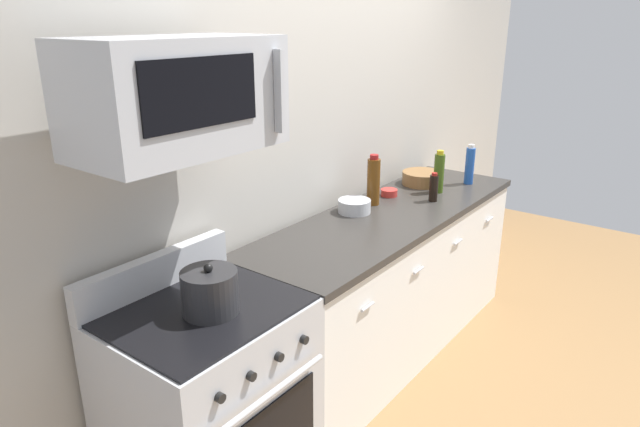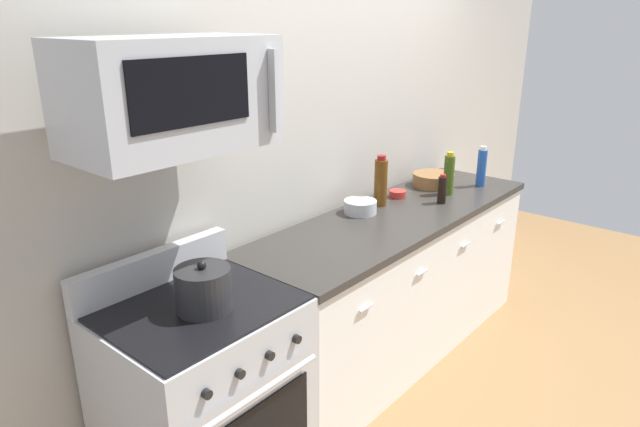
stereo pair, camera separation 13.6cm
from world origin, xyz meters
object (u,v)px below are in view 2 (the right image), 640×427
Objects in this scene: bottle_olive_oil at (449,174)px; bowl_steel_prep at (360,206)px; bottle_soda_blue at (482,167)px; bowl_wooden_salad at (433,179)px; bottle_wine_amber at (381,182)px; bottle_soy_sauce_dark at (442,190)px; bowl_red_small at (397,194)px; microwave at (172,94)px; range_oven at (204,399)px; stockpot at (203,289)px.

bottle_olive_oil is 1.45× the size of bowl_steel_prep.
bottle_soda_blue is 0.33m from bowl_wooden_salad.
bottle_soy_sauce_dark is at bearing -43.41° from bottle_wine_amber.
bottle_soda_blue is 0.66m from bowl_red_small.
bottle_olive_oil is 1.53× the size of bottle_soy_sauce_dark.
bottle_olive_oil is (1.99, -0.09, -0.70)m from microwave.
microwave reaches higher than bowl_wooden_salad.
range_oven is 1.80m from bowl_red_small.
bottle_wine_amber reaches higher than bottle_soy_sauce_dark.
bottle_soda_blue is at bearing -4.15° from microwave.
bowl_wooden_salad is (2.10, 0.08, -0.78)m from microwave.
microwave is 1.67m from bottle_wine_amber.
stockpot is at bearing 178.28° from bottle_soda_blue.
bottle_wine_amber is 0.51m from bottle_olive_oil.
bowl_red_small is (1.73, 0.12, -0.81)m from microwave.
bottle_wine_amber is 1.62× the size of bowl_steel_prep.
microwave is 2.66× the size of bottle_olive_oil.
bottle_soda_blue is at bearing -50.09° from bowl_wooden_salad.
microwave is 1.91m from bowl_red_small.
range_oven is 0.54m from stockpot.
bottle_olive_oil is (1.99, -0.04, 0.58)m from range_oven.
bottle_wine_amber is 0.59m from bowl_wooden_salad.
microwave reaches higher than range_oven.
stockpot is (-1.73, -0.22, 0.07)m from bowl_red_small.
bowl_steel_prep is at bearing 7.18° from range_oven.
bowl_wooden_salad is 1.27× the size of stockpot.
bottle_olive_oil is at bearing 17.63° from bottle_soy_sauce_dark.
bowl_wooden_salad is at bearing -3.23° from bowl_steel_prep.
bottle_soda_blue is at bearing -16.45° from bowl_steel_prep.
bowl_wooden_salad is (2.10, 0.12, 0.50)m from range_oven.
bowl_wooden_salad is at bearing 3.36° from range_oven.
bottle_soy_sauce_dark reaches higher than bowl_wooden_salad.
range_oven is 1.28m from microwave.
bottle_soy_sauce_dark is 0.55m from bowl_steel_prep.
microwave reaches higher than bottle_wine_amber.
stockpot is at bearing -171.97° from bottle_wine_amber.
range_oven is 5.54× the size of bowl_steel_prep.
bottle_soy_sauce_dark is 0.65× the size of bowl_wooden_salad.
stockpot is (-1.33, -0.22, 0.05)m from bowl_steel_prep.
bowl_red_small is at bearing 2.02° from bottle_wine_amber.
bottle_soy_sauce_dark is (0.28, -0.27, -0.06)m from bottle_wine_amber.
bowl_red_small is at bearing 105.14° from bottle_soy_sauce_dark.
bottle_wine_amber is at bearing 136.59° from bottle_soy_sauce_dark.
range_oven is 3.43× the size of bottle_wine_amber.
bowl_wooden_salad is at bearing 129.91° from bottle_soda_blue.
microwave is at bearing -175.62° from bottle_wine_amber.
bowl_steel_prep is (-0.77, 0.04, -0.01)m from bowl_wooden_salad.
bottle_olive_oil is at bearing 165.96° from bottle_soda_blue.
bottle_wine_amber is 1.54m from stockpot.
bottle_soda_blue is 0.98× the size of bowl_wooden_salad.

